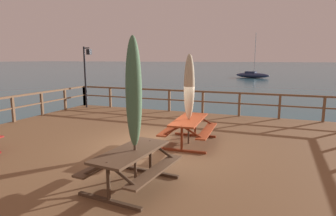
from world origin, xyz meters
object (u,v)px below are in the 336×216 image
Objects in this scene: patio_umbrella_tall_mid_right at (134,93)px; lamp_post_hooked at (87,68)px; patio_umbrella_short_front at (189,87)px; picnic_table_mid_right at (189,125)px; sailboat_distant at (252,75)px; picnic_table_mid_centre at (132,160)px.

lamp_post_hooked reaches higher than patio_umbrella_tall_mid_right.
patio_umbrella_short_front is 0.85× the size of lamp_post_hooked.
picnic_table_mid_right is 0.28× the size of sailboat_distant.
picnic_table_mid_right is 1.17m from patio_umbrella_short_front.
patio_umbrella_short_front is at bearing 86.61° from picnic_table_mid_centre.
lamp_post_hooked is at bearing 131.50° from picnic_table_mid_centre.
patio_umbrella_tall_mid_right is (-0.14, -3.29, 1.36)m from picnic_table_mid_right.
patio_umbrella_short_front is at bearing 87.58° from patio_umbrella_tall_mid_right.
picnic_table_mid_centre is 47.51m from sailboat_distant.
patio_umbrella_short_front is 8.13m from lamp_post_hooked.
picnic_table_mid_centre is 0.66× the size of patio_umbrella_tall_mid_right.
picnic_table_mid_right is at bearing 87.63° from patio_umbrella_tall_mid_right.
picnic_table_mid_right is at bearing -87.46° from sailboat_distant.
picnic_table_mid_centre is at bearing -93.32° from picnic_table_mid_right.
patio_umbrella_short_front is (0.19, 3.28, 1.18)m from picnic_table_mid_centre.
patio_umbrella_short_front is 0.35× the size of sailboat_distant.
patio_umbrella_tall_mid_right is at bearing -92.42° from patio_umbrella_short_front.
picnic_table_mid_centre is 3.34m from picnic_table_mid_right.
sailboat_distant is at bearing 92.13° from picnic_table_mid_centre.
sailboat_distant reaches higher than lamp_post_hooked.
lamp_post_hooked is 40.27m from sailboat_distant.
patio_umbrella_tall_mid_right is at bearing -87.80° from sailboat_distant.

